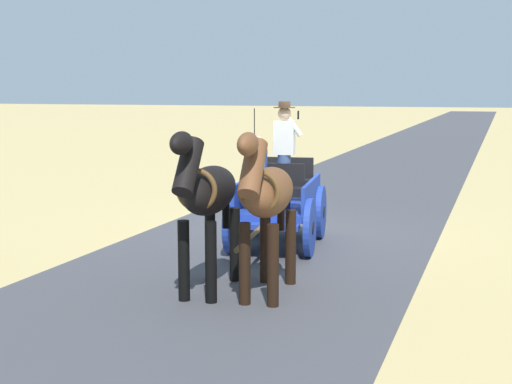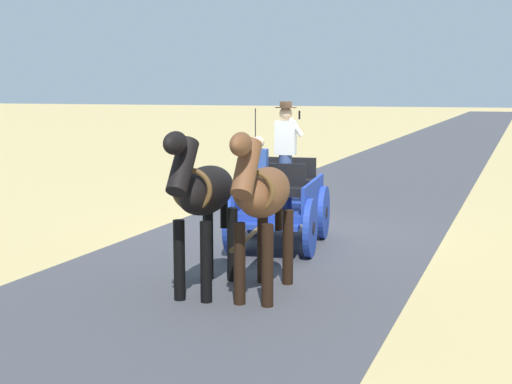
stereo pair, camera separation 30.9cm
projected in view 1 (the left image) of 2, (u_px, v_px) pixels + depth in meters
ground_plane at (287, 236)px, 13.40m from camera, size 200.00×200.00×0.00m
road_surface at (287, 236)px, 13.40m from camera, size 5.38×160.00×0.01m
horse_drawn_carriage at (278, 200)px, 12.41m from camera, size 1.70×4.51×2.50m
horse_near_side at (267, 197)px, 9.32m from camera, size 0.69×2.14×2.21m
horse_off_side at (207, 195)px, 9.48m from camera, size 0.68×2.14×2.21m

